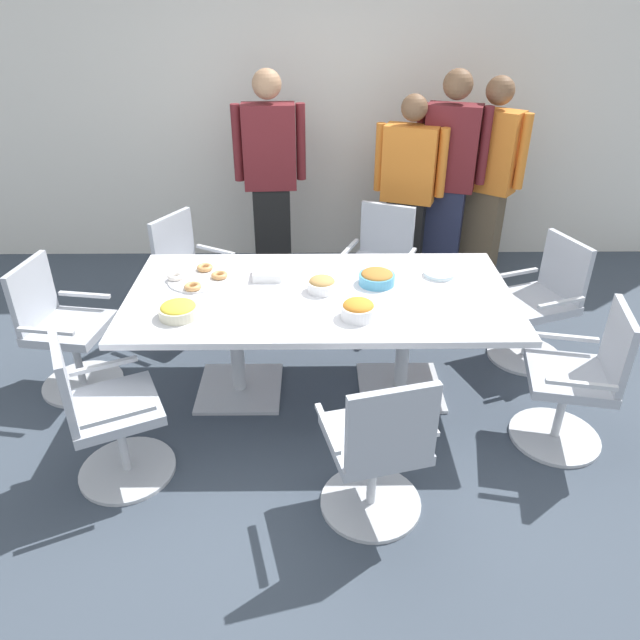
{
  "coord_description": "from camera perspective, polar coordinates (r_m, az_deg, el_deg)",
  "views": [
    {
      "loc": [
        -0.04,
        -3.33,
        2.46
      ],
      "look_at": [
        0.0,
        0.0,
        0.55
      ],
      "focal_mm": 33.53,
      "sensor_mm": 36.0,
      "label": 1
    }
  ],
  "objects": [
    {
      "name": "snack_bowl_chips_yellow",
      "position": [
        3.55,
        -13.36,
        0.96
      ],
      "size": [
        0.23,
        0.23,
        0.09
      ],
      "color": "beige",
      "rests_on": "conference_table"
    },
    {
      "name": "office_chair_6",
      "position": [
        4.79,
        -12.06,
        3.74
      ],
      "size": [
        0.74,
        0.74,
        0.91
      ],
      "rotation": [
        0.0,
        0.0,
        -2.08
      ],
      "color": "silver",
      "rests_on": "ground"
    },
    {
      "name": "snack_bowl_cookies",
      "position": [
        3.74,
        0.19,
        3.43
      ],
      "size": [
        0.18,
        0.18,
        0.1
      ],
      "color": "white",
      "rests_on": "conference_table"
    },
    {
      "name": "snack_bowl_pretzels",
      "position": [
        3.85,
        5.45,
        4.09
      ],
      "size": [
        0.23,
        0.23,
        0.1
      ],
      "color": "#4C9EC6",
      "rests_on": "conference_table"
    },
    {
      "name": "snack_bowl_chips_orange",
      "position": [
        3.44,
        3.67,
        1.04
      ],
      "size": [
        0.2,
        0.2,
        0.11
      ],
      "color": "white",
      "rests_on": "conference_table"
    },
    {
      "name": "plate_stack",
      "position": [
        4.03,
        11.31,
        4.35
      ],
      "size": [
        0.2,
        0.2,
        0.03
      ],
      "color": "white",
      "rests_on": "conference_table"
    },
    {
      "name": "person_standing_1",
      "position": [
        5.29,
        8.4,
        11.96
      ],
      "size": [
        0.6,
        0.36,
        1.67
      ],
      "rotation": [
        0.0,
        0.0,
        -3.5
      ],
      "color": "black",
      "rests_on": "ground"
    },
    {
      "name": "office_chair_0",
      "position": [
        4.31,
        -23.23,
        -1.27
      ],
      "size": [
        0.62,
        0.62,
        0.91
      ],
      "rotation": [
        0.0,
        0.0,
        -1.73
      ],
      "color": "silver",
      "rests_on": "ground"
    },
    {
      "name": "napkin_pile",
      "position": [
        3.94,
        -5.0,
        4.45
      ],
      "size": [
        0.18,
        0.18,
        0.05
      ],
      "primitive_type": "cube",
      "color": "white",
      "rests_on": "conference_table"
    },
    {
      "name": "person_standing_3",
      "position": [
        5.49,
        15.7,
        12.67
      ],
      "size": [
        0.53,
        0.44,
        1.79
      ],
      "rotation": [
        0.0,
        0.0,
        -3.79
      ],
      "color": "brown",
      "rests_on": "ground"
    },
    {
      "name": "office_chair_3",
      "position": [
        3.79,
        23.32,
        -5.75
      ],
      "size": [
        0.64,
        0.64,
        0.91
      ],
      "rotation": [
        0.0,
        0.0,
        1.37
      ],
      "color": "silver",
      "rests_on": "ground"
    },
    {
      "name": "office_chair_5",
      "position": [
        4.87,
        5.7,
        4.75
      ],
      "size": [
        0.71,
        0.71,
        0.91
      ],
      "rotation": [
        0.0,
        0.0,
        -3.55
      ],
      "color": "silver",
      "rests_on": "ground"
    },
    {
      "name": "office_chair_4",
      "position": [
        4.56,
        20.21,
        1.11
      ],
      "size": [
        0.69,
        0.69,
        0.91
      ],
      "rotation": [
        0.0,
        0.0,
        -4.36
      ],
      "color": "silver",
      "rests_on": "ground"
    },
    {
      "name": "office_chair_2",
      "position": [
        3.06,
        5.5,
        -12.59
      ],
      "size": [
        0.66,
        0.66,
        0.91
      ],
      "rotation": [
        0.0,
        0.0,
        0.25
      ],
      "color": "silver",
      "rests_on": "ground"
    },
    {
      "name": "person_standing_2",
      "position": [
        5.35,
        12.11,
        13.08
      ],
      "size": [
        0.6,
        0.35,
        1.85
      ],
      "rotation": [
        0.0,
        0.0,
        -3.47
      ],
      "color": "#232842",
      "rests_on": "ground"
    },
    {
      "name": "office_chair_1",
      "position": [
        3.45,
        -19.75,
        -8.82
      ],
      "size": [
        0.72,
        0.72,
        0.91
      ],
      "rotation": [
        0.0,
        0.0,
        -1.13
      ],
      "color": "silver",
      "rests_on": "ground"
    },
    {
      "name": "conference_table",
      "position": [
        3.8,
        0.0,
        0.98
      ],
      "size": [
        2.4,
        1.2,
        0.75
      ],
      "color": "silver",
      "rests_on": "ground"
    },
    {
      "name": "ground_plane",
      "position": [
        4.14,
        0.0,
        -6.67
      ],
      "size": [
        10.0,
        10.0,
        0.01
      ],
      "primitive_type": "cube",
      "color": "#3D4754"
    },
    {
      "name": "donut_platter",
      "position": [
        3.97,
        -11.57,
        3.94
      ],
      "size": [
        0.39,
        0.39,
        0.04
      ],
      "color": "white",
      "rests_on": "conference_table"
    },
    {
      "name": "back_wall",
      "position": [
        5.83,
        -0.26,
        19.37
      ],
      "size": [
        8.0,
        0.1,
        2.8
      ],
      "primitive_type": "cube",
      "color": "white",
      "rests_on": "ground"
    },
    {
      "name": "person_standing_0",
      "position": [
        5.3,
        -4.74,
        13.43
      ],
      "size": [
        0.61,
        0.24,
        1.85
      ],
      "rotation": [
        0.0,
        0.0,
        -3.09
      ],
      "color": "black",
      "rests_on": "ground"
    }
  ]
}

